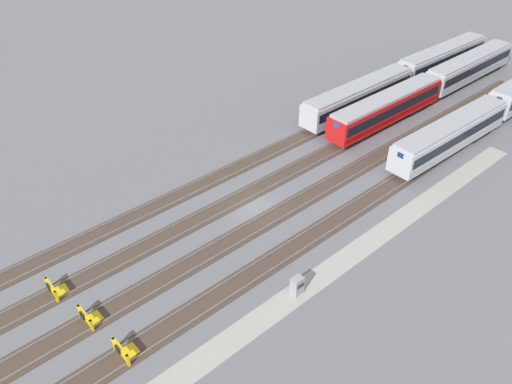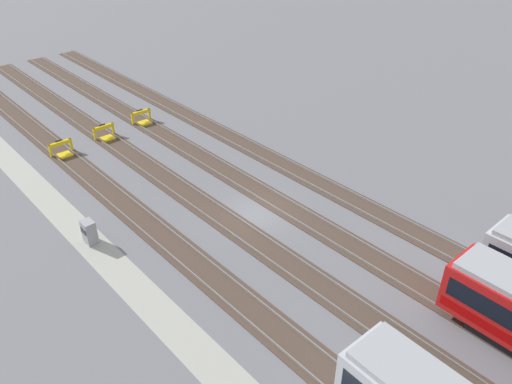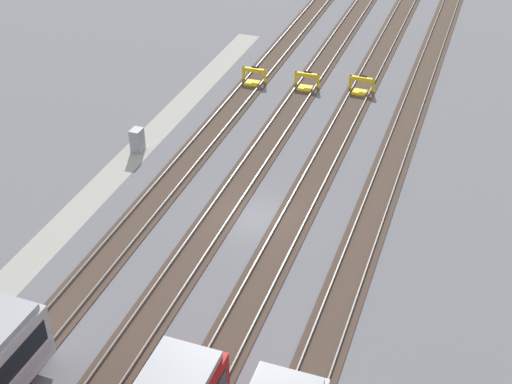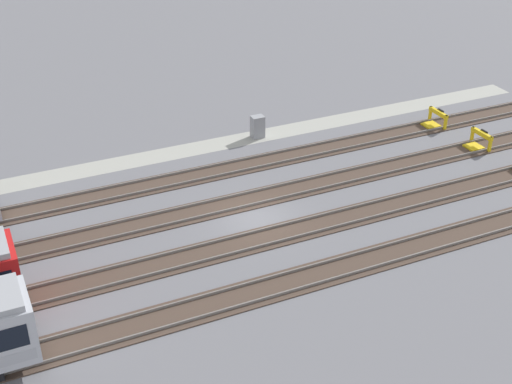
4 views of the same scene
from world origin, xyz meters
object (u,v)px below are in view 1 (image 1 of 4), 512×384
Objects in this scene: subway_car_front_row_centre at (386,108)px; bumper_stop_nearest_track at (124,351)px; subway_car_front_row_left_inner at (358,97)px; subway_car_front_row_right_inner at (442,58)px; bumper_stop_middle_track at (55,289)px; bumper_stop_near_inner_track at (89,317)px; subway_car_front_row_rightmost at (469,67)px; electrical_cabinet at (297,286)px; subway_car_front_row_leftmost at (450,135)px.

subway_car_front_row_centre is 40.69m from bumper_stop_nearest_track.
subway_car_front_row_left_inner is at bearing 17.53° from bumper_stop_nearest_track.
bumper_stop_nearest_track is (-58.76, -12.68, -1.53)m from subway_car_front_row_right_inner.
bumper_stop_nearest_track is 8.49m from bumper_stop_middle_track.
bumper_stop_nearest_track is 4.24m from bumper_stop_near_inner_track.
electrical_cabinet is (-45.95, -12.10, -1.24)m from subway_car_front_row_rightmost.
subway_car_front_row_left_inner is at bearing -179.69° from subway_car_front_row_right_inner.
subway_car_front_row_right_inner is 9.02× the size of bumper_stop_nearest_track.
subway_car_front_row_right_inner and subway_car_front_row_rightmost have the same top height.
subway_car_front_row_leftmost is 1.00× the size of subway_car_front_row_right_inner.
subway_car_front_row_right_inner reaches higher than electrical_cabinet.
subway_car_front_row_leftmost is 41.83m from bumper_stop_middle_track.
subway_car_front_row_leftmost is 1.00× the size of subway_car_front_row_rightmost.
subway_car_front_row_centre is 11.27× the size of electrical_cabinet.
bumper_stop_nearest_track and bumper_stop_near_inner_track have the same top height.
subway_car_front_row_left_inner is 18.97m from subway_car_front_row_right_inner.
subway_car_front_row_right_inner reaches higher than bumper_stop_near_inner_track.
subway_car_front_row_rightmost reaches higher than bumper_stop_nearest_track.
subway_car_front_row_centre is 29.73m from electrical_cabinet.
subway_car_front_row_centre and subway_car_front_row_right_inner have the same top height.
subway_car_front_row_right_inner is (18.97, 12.68, 0.00)m from subway_car_front_row_leftmost.
subway_car_front_row_left_inner is 31.66m from electrical_cabinet.
bumper_stop_nearest_track is (-39.79, -8.40, -1.53)m from subway_car_front_row_centre.
subway_car_front_row_right_inner is 9.00× the size of bumper_stop_middle_track.
subway_car_front_row_rightmost is at bearing -12.56° from subway_car_front_row_left_inner.
subway_car_front_row_left_inner is at bearing 5.80° from bumper_stop_middle_track.
electrical_cabinet is (13.15, -7.93, 0.29)m from bumper_stop_near_inner_track.
subway_car_front_row_leftmost is 9.01× the size of bumper_stop_near_inner_track.
subway_car_front_row_centre is 9.01× the size of bumper_stop_nearest_track.
subway_car_front_row_right_inner is at bearing 0.31° from subway_car_front_row_left_inner.
subway_car_front_row_right_inner reaches higher than bumper_stop_middle_track.
subway_car_front_row_rightmost reaches higher than bumper_stop_near_inner_track.
subway_car_front_row_rightmost is at bearing 4.03° from bumper_stop_near_inner_track.
bumper_stop_middle_track is at bearing -175.93° from subway_car_front_row_right_inner.
bumper_stop_nearest_track is (-39.79, 0.00, -1.53)m from subway_car_front_row_leftmost.
bumper_stop_near_inner_track is (-59.10, -4.16, -1.53)m from subway_car_front_row_rightmost.
bumper_stop_near_inner_track is at bearing 96.55° from bumper_stop_nearest_track.
electrical_cabinet is at bearing -16.37° from bumper_stop_nearest_track.
subway_car_front_row_left_inner is 1.00× the size of subway_car_front_row_centre.
bumper_stop_middle_track is (-40.95, -4.16, -1.53)m from subway_car_front_row_left_inner.
bumper_stop_nearest_track is 1.00× the size of bumper_stop_middle_track.
subway_car_front_row_rightmost is 11.26× the size of electrical_cabinet.
bumper_stop_middle_track is (-40.95, 0.01, -1.53)m from subway_car_front_row_centre.
bumper_stop_near_inner_track is (-40.27, -4.19, -1.53)m from subway_car_front_row_centre.
bumper_stop_nearest_track is at bearing -82.13° from bumper_stop_middle_track.
subway_car_front_row_leftmost is 12.57m from subway_car_front_row_left_inner.
subway_car_front_row_left_inner is 1.00× the size of subway_car_front_row_right_inner.
subway_car_front_row_rightmost is (18.83, -4.20, 0.00)m from subway_car_front_row_left_inner.
subway_car_front_row_leftmost is at bearing -146.25° from subway_car_front_row_right_inner.
subway_car_front_row_leftmost is 20.61m from subway_car_front_row_rightmost.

